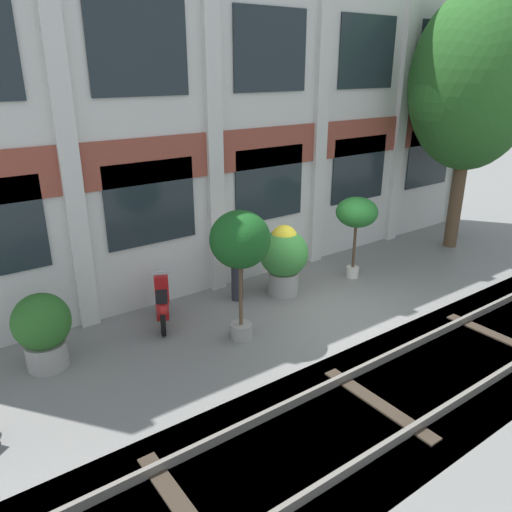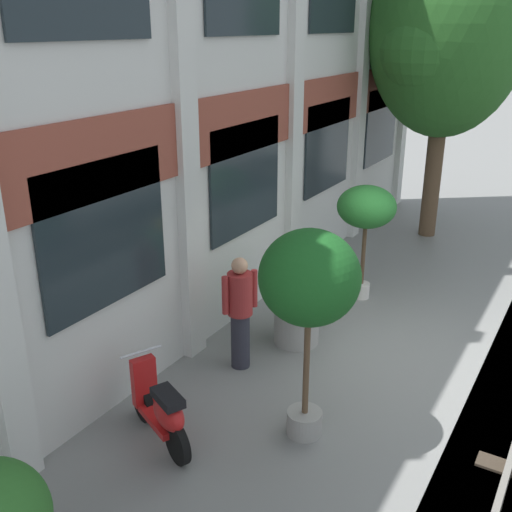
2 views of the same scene
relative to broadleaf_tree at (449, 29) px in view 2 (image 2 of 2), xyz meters
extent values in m
plane|color=slate|center=(-5.42, -1.04, -4.35)|extent=(80.00, 80.00, 0.00)
cube|color=silver|center=(-5.42, 1.74, -0.29)|extent=(15.03, 0.50, 8.14)
cube|color=brown|center=(-5.42, 1.47, -1.25)|extent=(15.03, 0.06, 0.90)
cube|color=silver|center=(-6.92, 1.43, -0.29)|extent=(0.36, 0.16, 8.14)
cube|color=silver|center=(-3.91, 1.43, -0.29)|extent=(0.36, 0.16, 8.14)
cube|color=silver|center=(-0.91, 1.43, -0.29)|extent=(0.36, 0.16, 8.14)
cube|color=silver|center=(2.10, 1.43, -0.29)|extent=(0.36, 0.16, 8.14)
cube|color=#1E282D|center=(-8.42, 1.46, -2.10)|extent=(1.92, 0.04, 1.70)
cube|color=#1E282D|center=(-5.42, 1.46, -2.10)|extent=(1.92, 0.04, 1.70)
cube|color=#1E282D|center=(-2.41, 1.46, -2.10)|extent=(1.92, 0.04, 1.70)
cube|color=#1E282D|center=(0.59, 1.46, -2.10)|extent=(1.92, 0.04, 1.70)
cylinder|color=brown|center=(0.00, 0.00, -2.75)|extent=(0.36, 0.36, 3.22)
ellipsoid|color=#286023|center=(0.00, 0.00, 0.11)|extent=(3.22, 3.22, 4.52)
sphere|color=#286023|center=(-0.81, 0.20, -0.35)|extent=(1.77, 1.77, 1.77)
sphere|color=#286023|center=(0.81, -0.20, -0.35)|extent=(1.77, 1.77, 1.77)
cylinder|color=gray|center=(-5.90, 0.29, -4.09)|extent=(0.67, 0.67, 0.53)
ellipsoid|color=#388438|center=(-5.90, 0.29, -3.38)|extent=(1.09, 1.09, 1.05)
sphere|color=yellow|center=(-5.90, 0.29, -3.04)|extent=(0.60, 0.60, 0.60)
cylinder|color=gray|center=(-7.78, -0.77, -4.21)|extent=(0.41, 0.41, 0.29)
cylinder|color=brown|center=(-7.78, -0.77, -3.33)|extent=(0.07, 0.07, 1.48)
ellipsoid|color=#19561E|center=(-7.78, -0.77, -2.38)|extent=(1.09, 1.09, 1.04)
cylinder|color=beige|center=(-3.93, 0.04, -4.22)|extent=(0.30, 0.30, 0.26)
cylinder|color=#4C3826|center=(-3.93, 0.04, -3.47)|extent=(0.07, 0.07, 1.24)
ellipsoid|color=#236B28|center=(-3.93, 0.04, -2.71)|extent=(0.98, 0.98, 0.70)
cylinder|color=black|center=(-8.54, 1.00, -4.11)|extent=(0.29, 0.47, 0.48)
cylinder|color=black|center=(-8.92, 0.19, -4.11)|extent=(0.29, 0.47, 0.48)
cube|color=red|center=(-8.73, 0.58, -4.07)|extent=(0.51, 0.72, 0.08)
ellipsoid|color=red|center=(-8.85, 0.35, -3.83)|extent=(0.48, 0.62, 0.36)
cube|color=black|center=(-8.85, 0.35, -3.63)|extent=(0.39, 0.49, 0.10)
cube|color=red|center=(-8.57, 0.93, -3.77)|extent=(0.30, 0.23, 0.60)
cylinder|color=#B7B7BF|center=(-8.56, 0.94, -3.39)|extent=(0.47, 0.24, 0.03)
cylinder|color=#282833|center=(-6.91, 0.65, -3.95)|extent=(0.26, 0.26, 0.81)
cylinder|color=maroon|center=(-6.91, 0.65, -3.25)|extent=(0.34, 0.34, 0.59)
sphere|color=tan|center=(-6.91, 0.65, -2.85)|extent=(0.22, 0.22, 0.22)
cylinder|color=maroon|center=(-7.10, 0.75, -3.22)|extent=(0.09, 0.09, 0.53)
cylinder|color=maroon|center=(-6.72, 0.54, -3.22)|extent=(0.09, 0.09, 0.53)
camera|label=1|loc=(-12.43, -7.67, 0.48)|focal=35.00mm
camera|label=2|loc=(-13.02, -3.24, 0.10)|focal=42.00mm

